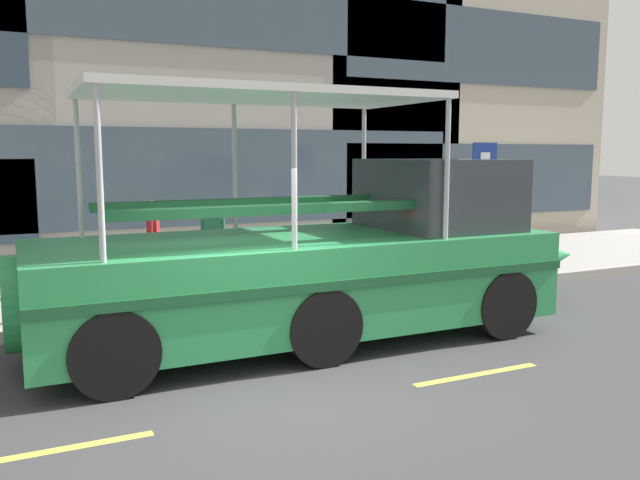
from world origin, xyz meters
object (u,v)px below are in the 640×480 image
at_px(pedestrian_mid_left, 213,236).
at_px(pedestrian_mid_right, 153,236).
at_px(pedestrian_near_bow, 408,223).
at_px(duck_tour_boat, 331,261).
at_px(parking_sign, 483,185).

height_order(pedestrian_mid_left, pedestrian_mid_right, pedestrian_mid_right).
bearing_deg(pedestrian_near_bow, duck_tour_boat, -136.73).
distance_m(pedestrian_near_bow, pedestrian_mid_right, 5.28).
bearing_deg(pedestrian_mid_right, pedestrian_mid_left, -5.45).
height_order(duck_tour_boat, pedestrian_mid_right, duck_tour_boat).
bearing_deg(duck_tour_boat, pedestrian_mid_left, 103.33).
relative_size(duck_tour_boat, pedestrian_mid_left, 5.80).
relative_size(pedestrian_near_bow, pedestrian_mid_right, 1.02).
height_order(pedestrian_near_bow, pedestrian_mid_left, pedestrian_near_bow).
height_order(parking_sign, pedestrian_near_bow, parking_sign).
relative_size(pedestrian_mid_left, pedestrian_mid_right, 0.95).
bearing_deg(pedestrian_mid_left, duck_tour_boat, -76.67).
height_order(duck_tour_boat, pedestrian_near_bow, duck_tour_boat).
height_order(pedestrian_near_bow, pedestrian_mid_right, pedestrian_near_bow).
relative_size(parking_sign, duck_tour_boat, 0.30).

